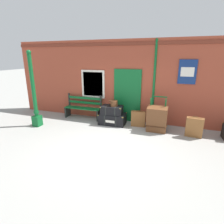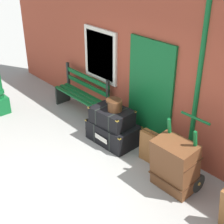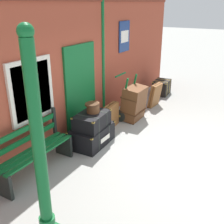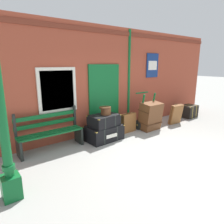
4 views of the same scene
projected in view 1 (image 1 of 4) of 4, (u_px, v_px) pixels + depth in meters
ground_plane at (109, 147)px, 5.42m from camera, size 60.00×60.00×0.00m
brick_facade at (131, 82)px, 7.30m from camera, size 10.40×0.35×3.20m
lamp_post at (35, 99)px, 6.77m from camera, size 0.28×0.28×2.78m
platform_bench at (83, 108)px, 7.87m from camera, size 1.60×0.43×1.01m
steamer_trunk_base at (113, 119)px, 7.21m from camera, size 1.03×0.69×0.43m
steamer_trunk_middle at (112, 110)px, 7.09m from camera, size 0.85×0.61×0.33m
round_hatbox at (114, 103)px, 6.99m from camera, size 0.33×0.29×0.22m
porters_trolley at (157, 123)px, 6.63m from camera, size 0.71×0.59×1.20m
large_brown_trunk at (157, 119)px, 6.42m from camera, size 0.70×0.53×0.92m
suitcase_oxblood at (194, 127)px, 5.94m from camera, size 0.54×0.28×0.73m
suitcase_charcoal at (138, 119)px, 6.94m from camera, size 0.54×0.19×0.64m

